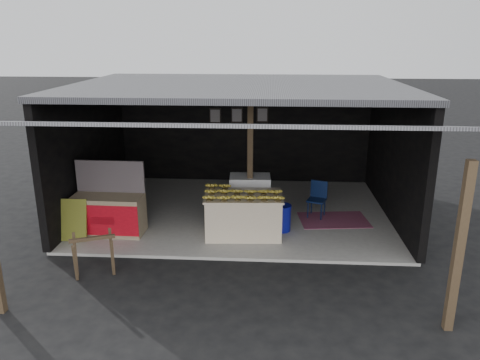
# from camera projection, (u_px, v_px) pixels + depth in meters

# --- Properties ---
(ground) EXTENTS (80.00, 80.00, 0.00)m
(ground) POSITION_uv_depth(u_px,v_px,m) (229.00, 261.00, 8.72)
(ground) COLOR black
(ground) RESTS_ON ground
(concrete_slab) EXTENTS (7.00, 5.00, 0.06)m
(concrete_slab) POSITION_uv_depth(u_px,v_px,m) (238.00, 211.00, 11.09)
(concrete_slab) COLOR gray
(concrete_slab) RESTS_ON ground
(shophouse) EXTENTS (7.40, 7.29, 3.02)m
(shophouse) POSITION_uv_depth(u_px,v_px,m) (239.00, 123.00, 10.78)
(shophouse) COLOR black
(shophouse) RESTS_ON ground
(banana_table) EXTENTS (1.63, 1.06, 0.87)m
(banana_table) POSITION_uv_depth(u_px,v_px,m) (243.00, 215.00, 9.60)
(banana_table) COLOR beige
(banana_table) RESTS_ON concrete_slab
(banana_pile) EXTENTS (1.51, 0.96, 0.17)m
(banana_pile) POSITION_uv_depth(u_px,v_px,m) (243.00, 191.00, 9.45)
(banana_pile) COLOR gold
(banana_pile) RESTS_ON banana_table
(white_crate) EXTENTS (0.92, 0.65, 0.99)m
(white_crate) POSITION_uv_depth(u_px,v_px,m) (250.00, 197.00, 10.46)
(white_crate) COLOR white
(white_crate) RESTS_ON concrete_slab
(neighbor_stall) EXTENTS (1.46, 0.69, 1.50)m
(neighbor_stall) POSITION_uv_depth(u_px,v_px,m) (108.00, 212.00, 9.68)
(neighbor_stall) COLOR #998466
(neighbor_stall) RESTS_ON concrete_slab
(green_signboard) EXTENTS (0.57, 0.23, 0.84)m
(green_signboard) POSITION_uv_depth(u_px,v_px,m) (73.00, 220.00, 9.35)
(green_signboard) COLOR black
(green_signboard) RESTS_ON concrete_slab
(sawhorse) EXTENTS (0.85, 0.85, 0.74)m
(sawhorse) POSITION_uv_depth(u_px,v_px,m) (93.00, 252.00, 8.03)
(sawhorse) COLOR #483724
(sawhorse) RESTS_ON ground
(water_barrel) EXTENTS (0.37, 0.37, 0.54)m
(water_barrel) POSITION_uv_depth(u_px,v_px,m) (282.00, 218.00, 9.86)
(water_barrel) COLOR #0D1291
(water_barrel) RESTS_ON concrete_slab
(plastic_chair) EXTENTS (0.49, 0.49, 0.82)m
(plastic_chair) POSITION_uv_depth(u_px,v_px,m) (318.00, 196.00, 10.60)
(plastic_chair) COLOR #0A1637
(plastic_chair) RESTS_ON concrete_slab
(magenta_rug) EXTENTS (1.60, 1.16, 0.01)m
(magenta_rug) POSITION_uv_depth(u_px,v_px,m) (334.00, 220.00, 10.49)
(magenta_rug) COLOR maroon
(magenta_rug) RESTS_ON concrete_slab
(picture_frames) EXTENTS (1.62, 0.04, 0.46)m
(picture_frames) POSITION_uv_depth(u_px,v_px,m) (238.00, 115.00, 12.82)
(picture_frames) COLOR black
(picture_frames) RESTS_ON shophouse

